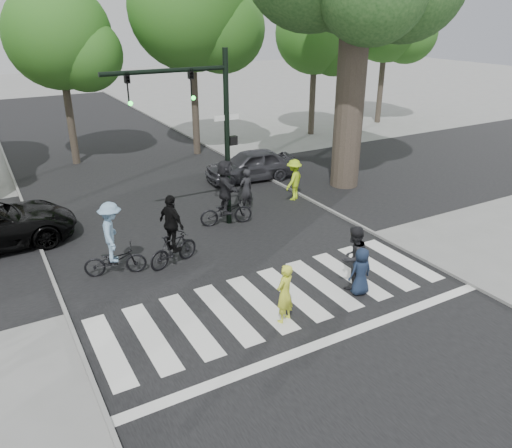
{
  "coord_description": "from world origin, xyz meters",
  "views": [
    {
      "loc": [
        -6.15,
        -8.68,
        7.08
      ],
      "look_at": [
        0.5,
        3.0,
        1.3
      ],
      "focal_mm": 35.0,
      "sensor_mm": 36.0,
      "label": 1
    }
  ],
  "objects_px": {
    "traffic_signal": "(203,117)",
    "pedestrian_woman": "(285,294)",
    "pedestrian_child": "(361,271)",
    "pedestrian_adult": "(353,258)",
    "cyclist_left": "(113,244)",
    "cyclist_mid": "(173,237)",
    "cyclist_right": "(226,196)",
    "car_grey": "(250,165)"
  },
  "relations": [
    {
      "from": "traffic_signal",
      "to": "pedestrian_child",
      "type": "relative_size",
      "value": 4.45
    },
    {
      "from": "traffic_signal",
      "to": "cyclist_mid",
      "type": "bearing_deg",
      "value": -134.83
    },
    {
      "from": "cyclist_mid",
      "to": "cyclist_left",
      "type": "bearing_deg",
      "value": 170.81
    },
    {
      "from": "traffic_signal",
      "to": "pedestrian_adult",
      "type": "distance_m",
      "value": 6.69
    },
    {
      "from": "cyclist_left",
      "to": "car_grey",
      "type": "distance_m",
      "value": 9.58
    },
    {
      "from": "traffic_signal",
      "to": "pedestrian_woman",
      "type": "xyz_separation_m",
      "value": [
        -0.75,
        -6.18,
        -3.13
      ]
    },
    {
      "from": "pedestrian_woman",
      "to": "cyclist_mid",
      "type": "distance_m",
      "value": 4.33
    },
    {
      "from": "cyclist_left",
      "to": "pedestrian_adult",
      "type": "bearing_deg",
      "value": -35.89
    },
    {
      "from": "cyclist_right",
      "to": "car_grey",
      "type": "bearing_deg",
      "value": 51.26
    },
    {
      "from": "pedestrian_child",
      "to": "pedestrian_adult",
      "type": "distance_m",
      "value": 0.44
    },
    {
      "from": "cyclist_left",
      "to": "pedestrian_woman",
      "type": "bearing_deg",
      "value": -56.08
    },
    {
      "from": "traffic_signal",
      "to": "car_grey",
      "type": "xyz_separation_m",
      "value": [
        3.95,
        3.97,
        -3.21
      ]
    },
    {
      "from": "pedestrian_child",
      "to": "cyclist_left",
      "type": "distance_m",
      "value": 6.95
    },
    {
      "from": "cyclist_left",
      "to": "cyclist_mid",
      "type": "xyz_separation_m",
      "value": [
        1.68,
        -0.27,
        -0.05
      ]
    },
    {
      "from": "cyclist_right",
      "to": "car_grey",
      "type": "distance_m",
      "value": 5.19
    },
    {
      "from": "traffic_signal",
      "to": "cyclist_left",
      "type": "distance_m",
      "value": 5.06
    },
    {
      "from": "pedestrian_woman",
      "to": "cyclist_right",
      "type": "xyz_separation_m",
      "value": [
        1.46,
        6.11,
        0.29
      ]
    },
    {
      "from": "traffic_signal",
      "to": "pedestrian_adult",
      "type": "relative_size",
      "value": 3.31
    },
    {
      "from": "traffic_signal",
      "to": "car_grey",
      "type": "bearing_deg",
      "value": 45.18
    },
    {
      "from": "pedestrian_woman",
      "to": "pedestrian_child",
      "type": "xyz_separation_m",
      "value": [
        2.47,
        0.08,
        -0.1
      ]
    },
    {
      "from": "traffic_signal",
      "to": "pedestrian_child",
      "type": "height_order",
      "value": "traffic_signal"
    },
    {
      "from": "pedestrian_woman",
      "to": "pedestrian_adult",
      "type": "height_order",
      "value": "pedestrian_adult"
    },
    {
      "from": "pedestrian_woman",
      "to": "cyclist_mid",
      "type": "height_order",
      "value": "cyclist_mid"
    },
    {
      "from": "traffic_signal",
      "to": "cyclist_mid",
      "type": "relative_size",
      "value": 2.7
    },
    {
      "from": "cyclist_right",
      "to": "pedestrian_woman",
      "type": "bearing_deg",
      "value": -103.46
    },
    {
      "from": "cyclist_left",
      "to": "cyclist_right",
      "type": "distance_m",
      "value": 4.74
    },
    {
      "from": "pedestrian_child",
      "to": "cyclist_right",
      "type": "relative_size",
      "value": 0.57
    },
    {
      "from": "pedestrian_adult",
      "to": "pedestrian_child",
      "type": "bearing_deg",
      "value": 72.8
    },
    {
      "from": "pedestrian_child",
      "to": "car_grey",
      "type": "bearing_deg",
      "value": -99.83
    },
    {
      "from": "cyclist_left",
      "to": "car_grey",
      "type": "xyz_separation_m",
      "value": [
        7.66,
        5.74,
        -0.27
      ]
    },
    {
      "from": "pedestrian_woman",
      "to": "pedestrian_adult",
      "type": "xyz_separation_m",
      "value": [
        2.5,
        0.45,
        0.14
      ]
    },
    {
      "from": "pedestrian_woman",
      "to": "cyclist_right",
      "type": "relative_size",
      "value": 0.65
    },
    {
      "from": "pedestrian_woman",
      "to": "cyclist_mid",
      "type": "bearing_deg",
      "value": -96.07
    },
    {
      "from": "cyclist_right",
      "to": "pedestrian_child",
      "type": "bearing_deg",
      "value": -80.53
    },
    {
      "from": "pedestrian_child",
      "to": "pedestrian_adult",
      "type": "height_order",
      "value": "pedestrian_adult"
    },
    {
      "from": "pedestrian_child",
      "to": "cyclist_mid",
      "type": "relative_size",
      "value": 0.61
    },
    {
      "from": "pedestrian_adult",
      "to": "pedestrian_woman",
      "type": "bearing_deg",
      "value": -2.69
    },
    {
      "from": "traffic_signal",
      "to": "pedestrian_adult",
      "type": "height_order",
      "value": "traffic_signal"
    },
    {
      "from": "pedestrian_woman",
      "to": "car_grey",
      "type": "height_order",
      "value": "pedestrian_woman"
    },
    {
      "from": "traffic_signal",
      "to": "cyclist_left",
      "type": "height_order",
      "value": "traffic_signal"
    },
    {
      "from": "traffic_signal",
      "to": "cyclist_right",
      "type": "height_order",
      "value": "traffic_signal"
    },
    {
      "from": "car_grey",
      "to": "cyclist_right",
      "type": "bearing_deg",
      "value": -32.56
    }
  ]
}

